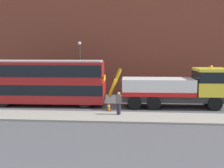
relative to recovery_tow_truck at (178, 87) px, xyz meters
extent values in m
plane|color=#4C4C51|center=(-5.70, 0.19, -1.76)|extent=(120.00, 120.00, 0.00)
cube|color=gray|center=(-5.70, -4.01, -1.68)|extent=(60.00, 2.80, 0.15)
cube|color=brown|center=(-5.70, 7.19, 6.24)|extent=(60.00, 1.20, 16.00)
cube|color=#2D2D2D|center=(-0.48, -0.01, -0.90)|extent=(9.04, 2.38, 0.55)
cube|color=yellow|center=(2.72, 0.05, 0.52)|extent=(2.65, 2.65, 2.30)
cube|color=black|center=(2.72, 0.05, 0.97)|extent=(2.67, 2.67, 0.90)
cube|color=silver|center=(-1.78, -0.03, 0.07)|extent=(6.15, 2.71, 1.40)
cube|color=red|center=(-1.78, -0.03, -0.45)|extent=(6.15, 2.77, 0.36)
cylinder|color=#B79914|center=(-5.49, -0.10, 0.37)|extent=(1.24, 0.30, 2.52)
sphere|color=orange|center=(2.72, 0.05, 1.79)|extent=(0.24, 0.24, 0.24)
cylinder|color=black|center=(2.80, 1.16, -1.18)|extent=(1.17, 0.36, 1.16)
cylinder|color=black|center=(2.84, -1.06, -1.18)|extent=(1.17, 0.36, 1.16)
cylinder|color=black|center=(-2.20, 1.07, -1.18)|extent=(1.17, 0.36, 1.16)
cylinder|color=black|center=(-2.16, -1.15, -1.18)|extent=(1.17, 0.36, 1.16)
cylinder|color=black|center=(-3.80, 1.04, -1.18)|extent=(1.17, 0.36, 1.16)
cylinder|color=black|center=(-3.76, -1.18, -1.18)|extent=(1.17, 0.36, 1.16)
cube|color=#AD1E1E|center=(-11.92, -0.01, -0.47)|extent=(11.05, 2.71, 1.90)
cube|color=#AD1E1E|center=(-11.92, -0.01, 1.33)|extent=(10.82, 2.60, 1.70)
cube|color=black|center=(-11.92, -0.01, -0.22)|extent=(10.94, 2.75, 0.90)
cube|color=black|center=(-11.92, -0.01, 1.43)|extent=(10.72, 2.75, 1.00)
cube|color=#B2B2B2|center=(-11.92, -0.01, 2.24)|extent=(10.60, 2.50, 0.12)
cube|color=yellow|center=(-6.40, 0.09, 0.78)|extent=(0.09, 1.50, 0.44)
cylinder|color=black|center=(-8.04, 1.14, -1.24)|extent=(1.05, 0.32, 1.04)
cylinder|color=black|center=(-8.00, -1.02, -1.24)|extent=(1.05, 0.32, 1.04)
cylinder|color=black|center=(-15.24, 1.01, -1.24)|extent=(1.05, 0.32, 1.04)
cylinder|color=black|center=(-15.20, -1.15, -1.24)|extent=(1.05, 0.32, 1.04)
cylinder|color=#232333|center=(-4.97, -3.45, -1.18)|extent=(0.36, 0.36, 0.85)
cube|color=brown|center=(-4.97, -3.45, -0.45)|extent=(0.45, 0.34, 0.62)
sphere|color=tan|center=(-4.97, -3.45, -0.02)|extent=(0.24, 0.24, 0.24)
cone|color=orange|center=(-5.88, -1.69, -1.40)|extent=(0.32, 0.32, 0.72)
cylinder|color=white|center=(-5.88, -1.69, -1.36)|extent=(0.21, 0.21, 0.10)
cube|color=black|center=(-5.88, -1.69, -1.74)|extent=(0.36, 0.36, 0.04)
cylinder|color=#38383D|center=(-9.58, 4.99, 0.99)|extent=(0.16, 0.16, 5.50)
sphere|color=#EAE5C6|center=(-9.58, 4.99, 3.89)|extent=(0.36, 0.36, 0.36)
camera|label=1|loc=(-4.01, -22.66, 3.24)|focal=41.88mm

